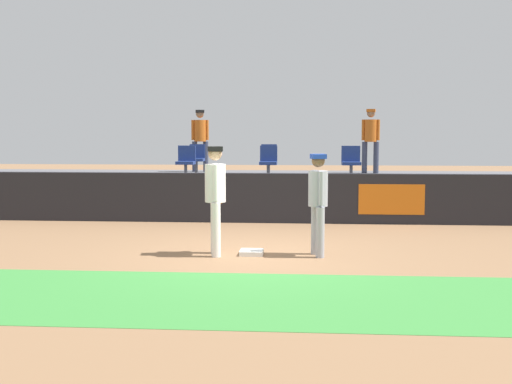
{
  "coord_description": "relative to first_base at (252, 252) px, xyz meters",
  "views": [
    {
      "loc": [
        0.96,
        -10.87,
        2.13
      ],
      "look_at": [
        0.05,
        1.09,
        1.0
      ],
      "focal_mm": 45.1,
      "sensor_mm": 36.0,
      "label": 1
    }
  ],
  "objects": [
    {
      "name": "bleacher_platform",
      "position": [
        -0.05,
        6.56,
        0.42
      ],
      "size": [
        18.0,
        4.8,
        0.93
      ],
      "primitive_type": "cube",
      "color": "#59595E",
      "rests_on": "ground_plane"
    },
    {
      "name": "seat_front_center",
      "position": [
        -0.02,
        5.43,
        1.36
      ],
      "size": [
        0.44,
        0.44,
        0.84
      ],
      "color": "#4C4C51",
      "rests_on": "bleacher_platform"
    },
    {
      "name": "field_wall",
      "position": [
        -0.04,
        3.99,
        0.54
      ],
      "size": [
        18.0,
        0.26,
        1.16
      ],
      "color": "black",
      "rests_on": "ground_plane"
    },
    {
      "name": "first_base",
      "position": [
        0.0,
        0.0,
        0.0
      ],
      "size": [
        0.4,
        0.4,
        0.08
      ],
      "primitive_type": "cube",
      "color": "white",
      "rests_on": "ground_plane"
    },
    {
      "name": "spectator_capped",
      "position": [
        -2.21,
        8.08,
        1.96
      ],
      "size": [
        0.51,
        0.42,
        1.84
      ],
      "rotation": [
        0.0,
        0.0,
        3.36
      ],
      "color": "#33384C",
      "rests_on": "bleacher_platform"
    },
    {
      "name": "seat_front_left",
      "position": [
        -2.15,
        5.43,
        1.36
      ],
      "size": [
        0.45,
        0.44,
        0.84
      ],
      "color": "#4C4C51",
      "rests_on": "bleacher_platform"
    },
    {
      "name": "grass_foreground_strip",
      "position": [
        -0.05,
        -2.89,
        -0.04
      ],
      "size": [
        18.0,
        2.8,
        0.01
      ],
      "primitive_type": "cube",
      "color": "#388438",
      "rests_on": "ground_plane"
    },
    {
      "name": "spectator_hooded",
      "position": [
        2.8,
        7.8,
        1.96
      ],
      "size": [
        0.51,
        0.4,
        1.84
      ],
      "rotation": [
        0.0,
        0.0,
        2.97
      ],
      "color": "#33384C",
      "rests_on": "bleacher_platform"
    },
    {
      "name": "seat_back_center",
      "position": [
        -0.11,
        7.23,
        1.36
      ],
      "size": [
        0.44,
        0.44,
        0.84
      ],
      "color": "#4C4C51",
      "rests_on": "bleacher_platform"
    },
    {
      "name": "player_runner_visitor",
      "position": [
        1.14,
        -0.01,
        0.97
      ],
      "size": [
        0.4,
        0.48,
        1.75
      ],
      "rotation": [
        0.0,
        0.0,
        -1.32
      ],
      "color": "#9EA3AD",
      "rests_on": "ground_plane"
    },
    {
      "name": "player_fielder_home",
      "position": [
        -0.62,
        -0.06,
        1.05
      ],
      "size": [
        0.42,
        0.6,
        1.88
      ],
      "rotation": [
        0.0,
        0.0,
        -1.39
      ],
      "color": "white",
      "rests_on": "ground_plane"
    },
    {
      "name": "seat_back_left",
      "position": [
        -2.17,
        7.23,
        1.36
      ],
      "size": [
        0.45,
        0.44,
        0.84
      ],
      "color": "#4C4C51",
      "rests_on": "bleacher_platform"
    },
    {
      "name": "seat_front_right",
      "position": [
        2.08,
        5.43,
        1.36
      ],
      "size": [
        0.47,
        0.44,
        0.84
      ],
      "color": "#4C4C51",
      "rests_on": "bleacher_platform"
    },
    {
      "name": "ground_plane",
      "position": [
        -0.05,
        -0.09,
        -0.04
      ],
      "size": [
        60.0,
        60.0,
        0.0
      ],
      "primitive_type": "plane",
      "color": "#846042"
    }
  ]
}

